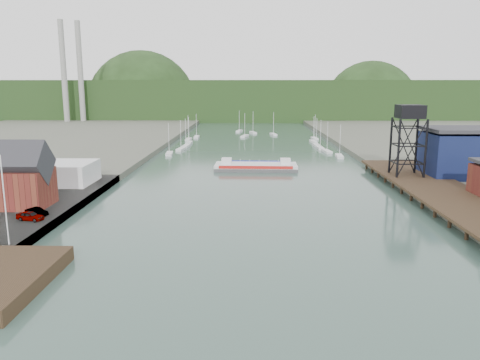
{
  "coord_description": "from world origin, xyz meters",
  "views": [
    {
      "loc": [
        -1.12,
        -48.54,
        22.21
      ],
      "look_at": [
        -2.92,
        42.14,
        4.0
      ],
      "focal_mm": 35.0,
      "sensor_mm": 36.0,
      "label": 1
    }
  ],
  "objects_px": {
    "harbor_building": "(13,181)",
    "lift_tower": "(410,116)",
    "car_west_a": "(30,216)",
    "chain_ferry": "(256,166)"
  },
  "relations": [
    {
      "from": "chain_ferry",
      "to": "harbor_building",
      "type": "bearing_deg",
      "value": -131.23
    },
    {
      "from": "harbor_building",
      "to": "lift_tower",
      "type": "distance_m",
      "value": 82.49
    },
    {
      "from": "harbor_building",
      "to": "lift_tower",
      "type": "relative_size",
      "value": 0.76
    },
    {
      "from": "lift_tower",
      "to": "car_west_a",
      "type": "height_order",
      "value": "lift_tower"
    },
    {
      "from": "harbor_building",
      "to": "chain_ferry",
      "type": "xyz_separation_m",
      "value": [
        42.7,
        46.25,
        -5.18
      ]
    },
    {
      "from": "car_west_a",
      "to": "chain_ferry",
      "type": "bearing_deg",
      "value": -19.49
    },
    {
      "from": "harbor_building",
      "to": "lift_tower",
      "type": "height_order",
      "value": "lift_tower"
    },
    {
      "from": "harbor_building",
      "to": "chain_ferry",
      "type": "relative_size",
      "value": 0.55
    },
    {
      "from": "harbor_building",
      "to": "lift_tower",
      "type": "xyz_separation_m",
      "value": [
        77.0,
        28.0,
        9.56
      ]
    },
    {
      "from": "harbor_building",
      "to": "car_west_a",
      "type": "xyz_separation_m",
      "value": [
        6.66,
        -8.74,
        -3.75
      ]
    }
  ]
}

